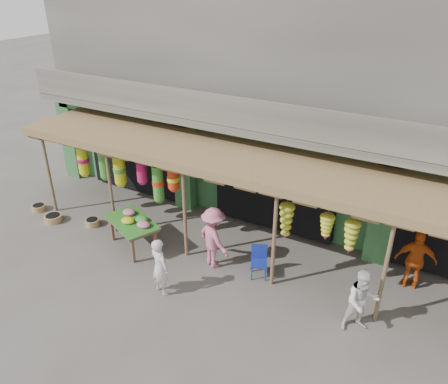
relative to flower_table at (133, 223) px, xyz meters
The scene contains 12 objects.
ground 3.12m from the flower_table, 10.56° to the left, with size 80.00×80.00×0.00m, color #514C47.
building 6.70m from the flower_table, 61.27° to the left, with size 16.40×6.80×7.00m.
awning 3.59m from the flower_table, 25.80° to the left, with size 14.00×2.70×2.79m.
flower_table is the anchor object (origin of this frame).
blue_chair 3.59m from the flower_table, ahead, with size 0.53×0.53×0.83m.
basket_left 4.09m from the flower_table, behind, with size 0.43×0.43×0.18m, color olive.
basket_mid 3.16m from the flower_table, behind, with size 0.53×0.53×0.20m, color olive.
basket_right 2.00m from the flower_table, behind, with size 0.43×0.43×0.20m, color #A47C4C.
person_front 2.16m from the flower_table, 34.07° to the right, with size 0.54×0.36×1.49m, color silver.
person_right 6.19m from the flower_table, ahead, with size 0.73×0.57×1.49m, color silver.
person_vendor 7.23m from the flower_table, 15.24° to the left, with size 0.93×0.39×1.59m, color #CC4F13.
person_shopper 2.37m from the flower_table, ahead, with size 1.08×0.62×1.68m, color #CB6B85.
Camera 1 is at (4.11, -8.23, 6.97)m, focal length 35.00 mm.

